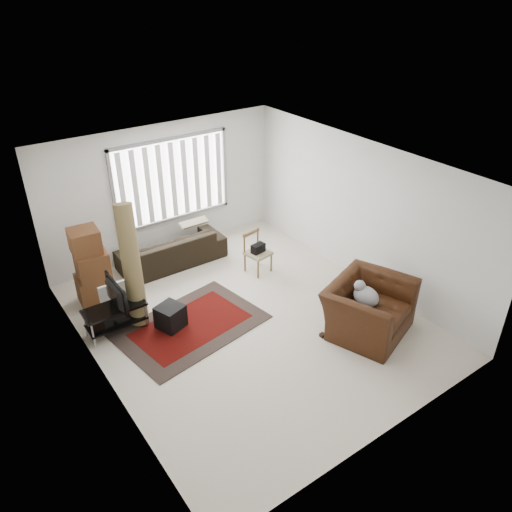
{
  "coord_description": "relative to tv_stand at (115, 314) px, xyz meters",
  "views": [
    {
      "loc": [
        -3.86,
        -5.66,
        5.21
      ],
      "look_at": [
        0.31,
        0.22,
        1.05
      ],
      "focal_mm": 35.0,
      "sensor_mm": 36.0,
      "label": 1
    }
  ],
  "objects": [
    {
      "name": "moving_boxes",
      "position": [
        0.04,
        1.05,
        0.31
      ],
      "size": [
        0.63,
        0.58,
        1.43
      ],
      "color": "brown",
      "rests_on": "ground"
    },
    {
      "name": "sofa",
      "position": [
        1.76,
        1.46,
        0.05
      ],
      "size": [
        2.15,
        0.94,
        0.82
      ],
      "primitive_type": "imported",
      "rotation": [
        0.0,
        0.0,
        3.14
      ],
      "color": "black",
      "rests_on": "ground"
    },
    {
      "name": "rolled_rug",
      "position": [
        0.45,
        0.19,
        0.67
      ],
      "size": [
        0.51,
        0.81,
        2.06
      ],
      "primitive_type": "cylinder",
      "rotation": [
        -0.22,
        0.0,
        -0.29
      ],
      "color": "brown",
      "rests_on": "ground"
    },
    {
      "name": "armchair",
      "position": [
        3.37,
        -2.35,
        0.15
      ],
      "size": [
        1.67,
        1.57,
        1.0
      ],
      "rotation": [
        0.0,
        0.0,
        0.34
      ],
      "color": "#35190A",
      "rests_on": "ground"
    },
    {
      "name": "subwoofer",
      "position": [
        0.78,
        -0.41,
        -0.14
      ],
      "size": [
        0.51,
        0.51,
        0.4
      ],
      "primitive_type": "cube",
      "rotation": [
        0.0,
        0.0,
        0.33
      ],
      "color": "black",
      "rests_on": "persian_rug"
    },
    {
      "name": "room",
      "position": [
        1.98,
        -0.48,
        1.4
      ],
      "size": [
        6.0,
        6.02,
        2.71
      ],
      "color": "beige",
      "rests_on": "ground"
    },
    {
      "name": "side_chair",
      "position": [
        3.0,
        0.22,
        0.09
      ],
      "size": [
        0.5,
        0.5,
        0.81
      ],
      "rotation": [
        0.0,
        0.0,
        0.17
      ],
      "color": "#857857",
      "rests_on": "ground"
    },
    {
      "name": "white_flatpack",
      "position": [
        0.17,
        0.41,
        -0.04
      ],
      "size": [
        0.5,
        0.19,
        0.63
      ],
      "primitive_type": "cube",
      "rotation": [
        -0.18,
        0.0,
        -0.02
      ],
      "color": "silver",
      "rests_on": "ground"
    },
    {
      "name": "tv",
      "position": [
        0.0,
        0.0,
        0.37
      ],
      "size": [
        0.1,
        0.8,
        0.46
      ],
      "primitive_type": "imported",
      "rotation": [
        0.0,
        0.0,
        1.57
      ],
      "color": "black",
      "rests_on": "tv_stand"
    },
    {
      "name": "persian_rug",
      "position": [
        1.05,
        -0.58,
        -0.35
      ],
      "size": [
        2.56,
        1.91,
        0.02
      ],
      "color": "black",
      "rests_on": "ground"
    },
    {
      "name": "tv_stand",
      "position": [
        0.0,
        0.0,
        0.0
      ],
      "size": [
        0.99,
        0.45,
        0.5
      ],
      "color": "black",
      "rests_on": "ground"
    }
  ]
}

